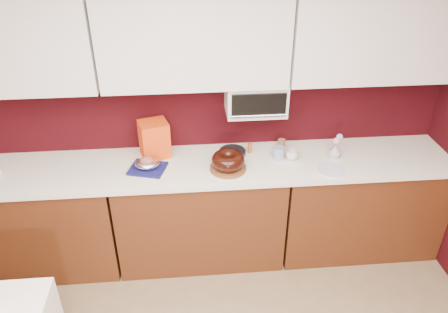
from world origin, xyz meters
TOP-DOWN VIEW (x-y plane):
  - wall_back at (0.00, 2.25)m, footprint 4.00×0.02m
  - base_cabinet_left at (-1.33, 1.94)m, footprint 1.31×0.58m
  - base_cabinet_center at (0.00, 1.94)m, footprint 1.31×0.58m
  - base_cabinet_right at (1.33, 1.94)m, footprint 1.31×0.58m
  - countertop at (0.00, 1.94)m, footprint 4.00×0.62m
  - upper_cabinet_center at (0.00, 2.08)m, footprint 1.31×0.33m
  - upper_cabinet_right at (1.33, 2.08)m, footprint 1.31×0.33m
  - toaster_oven at (0.45, 2.10)m, footprint 0.45×0.30m
  - toaster_oven_door at (0.45, 1.94)m, footprint 0.40×0.02m
  - toaster_oven_handle at (0.45, 1.93)m, footprint 0.42×0.02m
  - cake_base at (0.22, 1.85)m, footprint 0.29×0.29m
  - bundt_cake at (0.22, 1.85)m, footprint 0.33×0.33m
  - navy_towel at (-0.39, 1.90)m, footprint 0.31×0.28m
  - foil_ham_nest at (-0.39, 1.90)m, footprint 0.20×0.17m
  - roasted_ham at (-0.39, 1.90)m, footprint 0.12×0.10m
  - pandoro_box at (-0.34, 2.11)m, footprint 0.26×0.25m
  - dark_pan at (0.27, 2.07)m, footprint 0.24×0.24m
  - coffee_mug at (0.73, 1.95)m, footprint 0.12×0.12m
  - blue_jar at (0.63, 1.97)m, footprint 0.11×0.11m
  - flower_vase at (1.07, 1.95)m, footprint 0.10×0.10m
  - flower_pink at (1.07, 1.95)m, footprint 0.05×0.05m
  - flower_blue at (1.10, 1.97)m, footprint 0.05×0.05m
  - china_plate at (0.99, 1.76)m, footprint 0.24×0.24m
  - amber_bottle at (0.42, 2.08)m, footprint 0.03×0.03m
  - paper_cup at (0.68, 2.11)m, footprint 0.06×0.06m

SIDE VIEW (x-z plane):
  - base_cabinet_left at x=-1.33m, z-range 0.00..0.86m
  - base_cabinet_center at x=0.00m, z-range 0.00..0.86m
  - base_cabinet_right at x=1.33m, z-range 0.00..0.86m
  - countertop at x=0.00m, z-range 0.86..0.90m
  - china_plate at x=0.99m, z-range 0.90..0.91m
  - navy_towel at x=-0.39m, z-range 0.90..0.92m
  - cake_base at x=0.22m, z-range 0.90..0.93m
  - dark_pan at x=0.27m, z-range 0.90..0.94m
  - paper_cup at x=0.68m, z-range 0.90..0.99m
  - amber_bottle at x=0.42m, z-range 0.90..0.99m
  - coffee_mug at x=0.73m, z-range 0.90..0.99m
  - blue_jar at x=0.63m, z-range 0.90..1.00m
  - foil_ham_nest at x=-0.39m, z-range 0.92..0.99m
  - flower_vase at x=1.07m, z-range 0.90..1.01m
  - bundt_cake at x=0.22m, z-range 0.93..1.03m
  - roasted_ham at x=-0.39m, z-range 0.95..1.01m
  - pandoro_box at x=-0.34m, z-range 0.90..1.19m
  - flower_pink at x=1.07m, z-range 1.02..1.07m
  - flower_blue at x=1.10m, z-range 1.04..1.10m
  - wall_back at x=0.00m, z-range 0.00..2.50m
  - toaster_oven_handle at x=0.45m, z-range 1.29..1.31m
  - toaster_oven at x=0.45m, z-range 1.25..1.50m
  - toaster_oven_door at x=0.45m, z-range 1.28..1.47m
  - upper_cabinet_center at x=0.00m, z-range 1.50..2.20m
  - upper_cabinet_right at x=1.33m, z-range 1.50..2.20m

